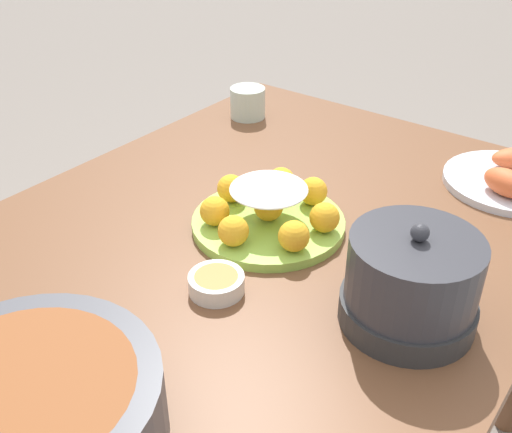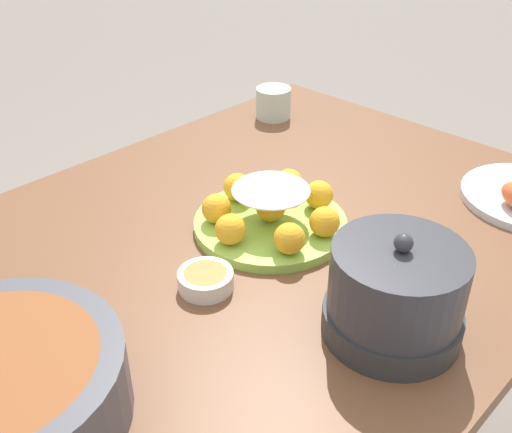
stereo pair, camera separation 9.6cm
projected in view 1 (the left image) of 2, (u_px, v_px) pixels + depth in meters
The scene contains 7 objects.
dining_table at pixel (242, 293), 1.01m from camera, with size 1.26×0.87×0.71m.
cake_plate at pixel (270, 213), 0.99m from camera, with size 0.26×0.26×0.08m.
serving_bowl at pixel (27, 413), 0.62m from camera, with size 0.29×0.29×0.09m.
sauce_bowl at pixel (216, 283), 0.86m from camera, with size 0.08×0.08×0.03m.
seafood_platter at pixel (512, 177), 1.12m from camera, with size 0.25×0.25×0.06m.
cup_near at pixel (248, 103), 1.39m from camera, with size 0.08×0.08×0.07m.
warming_pot at pixel (413, 281), 0.78m from camera, with size 0.18×0.18×0.15m.
Camera 1 is at (0.61, 0.50, 1.27)m, focal length 42.00 mm.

